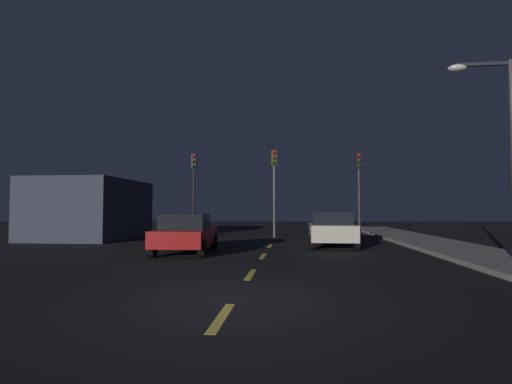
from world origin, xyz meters
TOP-DOWN VIEW (x-y plane):
  - ground_plane at (0.00, 7.00)m, footprint 80.00×80.00m
  - sidewalk_curb_right at (7.50, 7.00)m, footprint 3.00×40.00m
  - lane_stripe_nearest at (0.00, -1.20)m, footprint 0.16×1.60m
  - lane_stripe_second at (0.00, 2.60)m, footprint 0.16×1.60m
  - lane_stripe_third at (0.00, 6.40)m, footprint 0.16×1.60m
  - lane_stripe_fourth at (0.00, 10.20)m, footprint 0.16×1.60m
  - traffic_signal_left at (-4.89, 15.08)m, footprint 0.32×0.38m
  - traffic_signal_center at (-0.06, 15.08)m, footprint 0.32×0.38m
  - traffic_signal_right at (4.81, 15.08)m, footprint 0.32×0.38m
  - car_stopped_ahead at (2.74, 10.09)m, footprint 2.04×4.00m
  - car_adjacent_lane at (-3.00, 7.08)m, footprint 2.18×4.10m
  - street_lamp_right at (7.47, 5.28)m, footprint 1.95×0.36m
  - storefront_left at (-10.41, 13.36)m, footprint 4.82×6.29m

SIDE VIEW (x-z plane):
  - ground_plane at x=0.00m, z-range 0.00..0.00m
  - lane_stripe_nearest at x=0.00m, z-range 0.00..0.01m
  - lane_stripe_second at x=0.00m, z-range 0.00..0.01m
  - lane_stripe_third at x=0.00m, z-range 0.00..0.01m
  - lane_stripe_fourth at x=0.00m, z-range 0.00..0.01m
  - sidewalk_curb_right at x=7.50m, z-range 0.00..0.15m
  - car_adjacent_lane at x=-3.00m, z-range 0.01..1.49m
  - car_stopped_ahead at x=2.74m, z-range 0.02..1.53m
  - storefront_left at x=-10.41m, z-range 0.00..3.31m
  - traffic_signal_right at x=4.81m, z-range 0.99..5.89m
  - traffic_signal_left at x=-4.89m, z-range 0.99..5.97m
  - traffic_signal_center at x=-0.06m, z-range 1.02..6.13m
  - street_lamp_right at x=7.47m, z-range 0.71..6.99m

